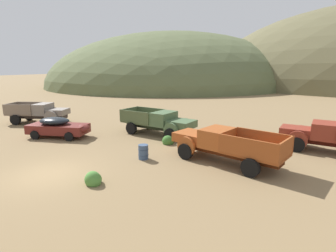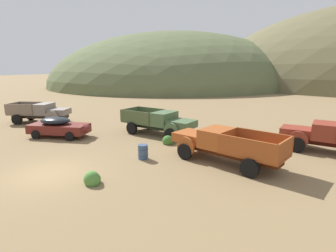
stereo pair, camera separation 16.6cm
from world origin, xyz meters
name	(u,v)px [view 1 (the left image)]	position (x,y,z in m)	size (l,w,h in m)	color
ground_plane	(48,174)	(0.00, 0.00, 0.00)	(300.00, 300.00, 0.00)	olive
hill_far_left	(177,84)	(-21.25, 71.53, 0.00)	(72.10, 82.57, 30.88)	#56603D
truck_primer_gray	(42,112)	(-10.68, 9.32, 1.03)	(5.97, 3.85, 1.91)	#3D322D
car_oxblood	(60,127)	(-4.95, 5.82, 0.82)	(5.01, 2.83, 1.57)	maroon
truck_weathered_green	(162,123)	(2.02, 9.58, 1.02)	(6.45, 3.35, 1.91)	#232B1B
truck_oxide_orange	(220,144)	(7.56, 5.44, 1.03)	(6.86, 3.87, 1.91)	#51220D
truck_rust_red	(325,136)	(13.35, 9.92, 1.00)	(6.41, 2.99, 2.16)	#42140D
oil_drum_foreground	(143,152)	(3.37, 3.96, 0.44)	(0.63, 0.63, 0.87)	#384C6B
bush_between_trucks	(168,141)	(3.41, 7.50, 0.19)	(0.85, 0.91, 0.80)	#3D702D
bush_lone_scrub	(93,180)	(2.89, -0.04, 0.20)	(0.92, 0.84, 0.82)	#4C8438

